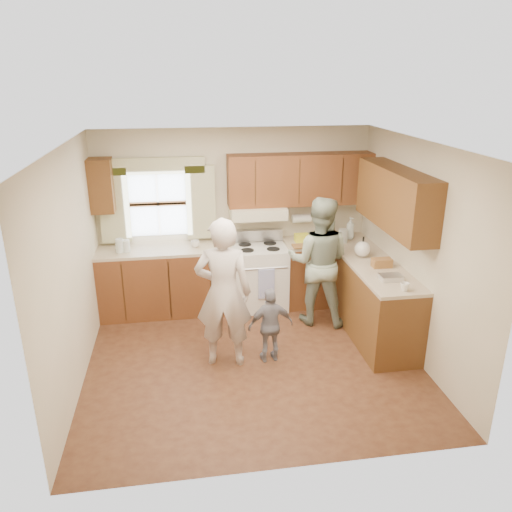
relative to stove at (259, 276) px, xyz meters
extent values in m
plane|color=#412114|center=(-0.30, -1.44, -0.47)|extent=(3.80, 3.80, 0.00)
plane|color=white|center=(-0.30, -1.44, 2.03)|extent=(3.80, 3.80, 0.00)
plane|color=beige|center=(-0.30, 0.31, 0.78)|extent=(3.80, 0.00, 3.80)
plane|color=beige|center=(-0.30, -3.19, 0.78)|extent=(3.80, 0.00, 3.80)
plane|color=beige|center=(-2.20, -1.44, 0.78)|extent=(0.00, 3.50, 3.50)
plane|color=beige|center=(1.60, -1.44, 0.78)|extent=(0.00, 3.50, 3.50)
cube|color=#48230F|center=(-1.29, 0.01, -0.02)|extent=(1.82, 0.60, 0.90)
cube|color=#48230F|center=(0.99, 0.01, -0.02)|extent=(1.22, 0.60, 0.90)
cube|color=#44220F|center=(1.30, -1.11, -0.02)|extent=(0.60, 1.65, 0.90)
cube|color=#C3B092|center=(-1.29, 0.01, 0.45)|extent=(1.82, 0.60, 0.04)
cube|color=#C3B092|center=(0.99, 0.01, 0.45)|extent=(1.22, 0.60, 0.04)
cube|color=#C3B092|center=(1.30, -1.11, 0.45)|extent=(0.60, 1.65, 0.04)
cube|color=#48230F|center=(0.60, 0.15, 1.33)|extent=(2.00, 0.33, 0.70)
cube|color=#44220F|center=(-2.05, 0.15, 1.33)|extent=(0.30, 0.33, 0.70)
cube|color=#44220F|center=(1.43, -1.11, 1.33)|extent=(0.33, 1.65, 0.70)
cube|color=beige|center=(0.00, 0.08, 0.91)|extent=(0.76, 0.45, 0.15)
cube|color=silver|center=(-1.35, 0.29, 1.03)|extent=(0.90, 0.03, 0.90)
cube|color=#FFE34B|center=(-1.93, 0.24, 1.03)|extent=(0.40, 0.05, 1.02)
cube|color=#FFE34B|center=(-0.77, 0.24, 1.03)|extent=(0.40, 0.05, 1.02)
cube|color=#FFE34B|center=(-1.35, 0.24, 1.55)|extent=(1.30, 0.05, 0.22)
cylinder|color=white|center=(0.65, 0.21, 0.75)|extent=(0.27, 0.12, 0.12)
imported|color=silver|center=(-0.88, 0.00, 0.52)|extent=(0.14, 0.14, 0.09)
imported|color=silver|center=(1.33, 0.04, 0.63)|extent=(0.16, 0.16, 0.32)
imported|color=silver|center=(0.85, -0.17, 0.50)|extent=(0.26, 0.26, 0.05)
imported|color=silver|center=(1.32, -1.81, 0.52)|extent=(0.12, 0.12, 0.09)
cylinder|color=silver|center=(-1.87, -0.05, 0.57)|extent=(0.10, 0.10, 0.19)
cylinder|color=silver|center=(-1.79, -0.04, 0.56)|extent=(0.10, 0.10, 0.16)
cube|color=olive|center=(0.56, -0.21, 0.48)|extent=(0.24, 0.18, 0.02)
cube|color=yellow|center=(0.62, 0.02, 0.53)|extent=(0.20, 0.14, 0.11)
cylinder|color=silver|center=(0.99, 0.09, 0.59)|extent=(0.13, 0.13, 0.23)
cylinder|color=silver|center=(1.18, -0.11, 0.57)|extent=(0.13, 0.13, 0.19)
sphere|color=silver|center=(1.24, -0.70, 0.58)|extent=(0.21, 0.21, 0.21)
cube|color=olive|center=(1.35, -1.09, 0.53)|extent=(0.24, 0.13, 0.11)
cube|color=silver|center=(1.30, -1.49, 0.50)|extent=(0.25, 0.17, 0.06)
cube|color=silver|center=(0.00, -0.01, -0.02)|extent=(0.76, 0.64, 0.90)
cube|color=#B7B7BC|center=(0.00, 0.25, 0.52)|extent=(0.76, 0.10, 0.16)
cylinder|color=#B7B7BC|center=(0.00, -0.33, 0.23)|extent=(0.68, 0.03, 0.03)
cube|color=#4F59B9|center=(0.05, -0.35, 0.01)|extent=(0.22, 0.02, 0.42)
cylinder|color=black|center=(-0.18, 0.11, 0.44)|extent=(0.18, 0.18, 0.01)
cylinder|color=black|center=(0.18, 0.11, 0.44)|extent=(0.18, 0.18, 0.01)
cylinder|color=black|center=(-0.18, -0.14, 0.44)|extent=(0.18, 0.18, 0.01)
cylinder|color=black|center=(0.18, -0.14, 0.44)|extent=(0.18, 0.18, 0.01)
imported|color=beige|center=(-0.63, -1.42, 0.41)|extent=(0.70, 0.52, 1.74)
imported|color=#2C4837|center=(0.70, -0.59, 0.39)|extent=(1.01, 0.91, 1.72)
imported|color=gray|center=(-0.10, -1.47, -0.02)|extent=(0.55, 0.27, 0.90)
camera|label=1|loc=(-1.04, -6.48, 2.71)|focal=35.00mm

